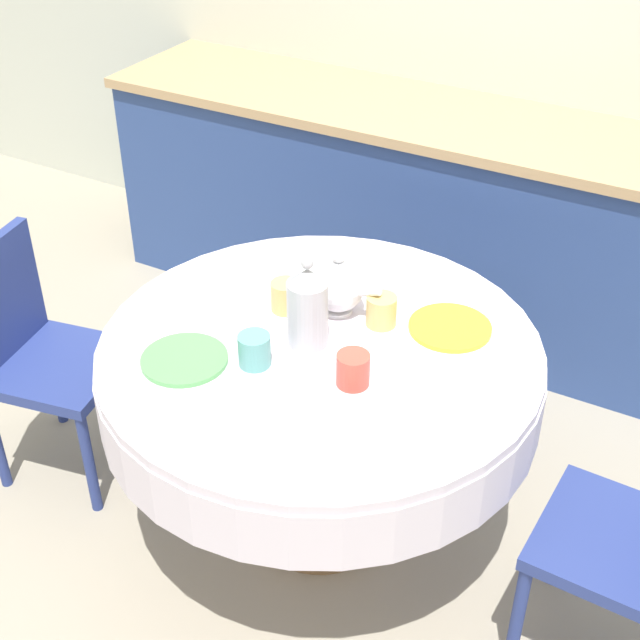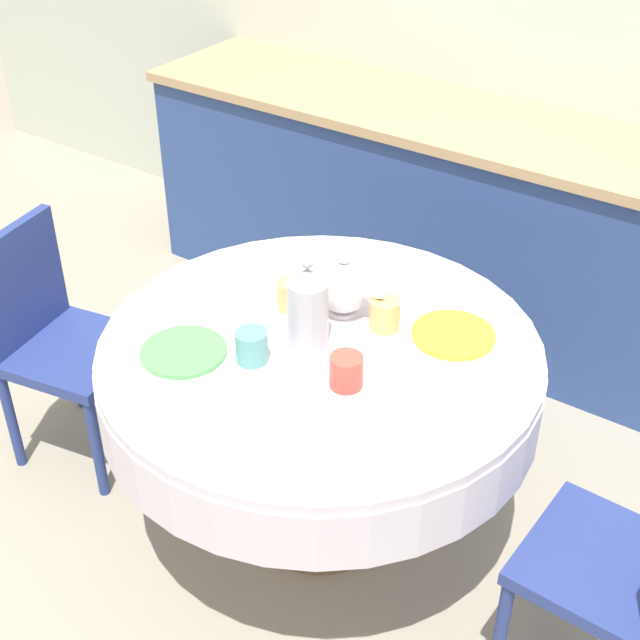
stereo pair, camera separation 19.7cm
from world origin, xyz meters
name	(u,v)px [view 1 (the left image)]	position (x,y,z in m)	size (l,w,h in m)	color
ground_plane	(320,522)	(0.00, 0.00, 0.00)	(12.00, 12.00, 0.00)	#9E937F
kitchen_counter	(479,229)	(0.00, 1.33, 0.46)	(3.24, 0.64, 0.91)	#2D4784
dining_table	(320,378)	(0.00, 0.00, 0.60)	(1.27, 1.27, 0.72)	olive
chair_right	(38,349)	(-0.96, -0.18, 0.48)	(0.47, 0.47, 0.85)	navy
plate_near_left	(184,359)	(-0.28, -0.26, 0.73)	(0.24, 0.24, 0.01)	#5BA85B
cup_near_left	(254,350)	(-0.11, -0.17, 0.77)	(0.09, 0.09, 0.09)	#5BA39E
plate_near_right	(349,430)	(0.25, -0.29, 0.73)	(0.24, 0.24, 0.01)	white
cup_near_right	(353,370)	(0.16, -0.12, 0.77)	(0.09, 0.09, 0.09)	#CC4C3D
plate_far_left	(300,272)	(-0.24, 0.30, 0.73)	(0.24, 0.24, 0.01)	white
cup_far_left	(286,296)	(-0.17, 0.10, 0.77)	(0.09, 0.09, 0.09)	#DBB766
plate_far_right	(450,327)	(0.29, 0.24, 0.73)	(0.24, 0.24, 0.01)	yellow
cup_far_right	(381,311)	(0.11, 0.17, 0.77)	(0.09, 0.09, 0.09)	#DBB766
coffee_carafe	(308,307)	(-0.03, -0.01, 0.84)	(0.12, 0.12, 0.28)	#B2B2B7
teapot	(339,286)	(-0.03, 0.17, 0.81)	(0.22, 0.16, 0.20)	white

